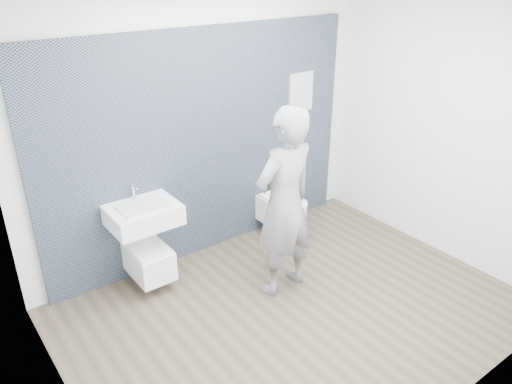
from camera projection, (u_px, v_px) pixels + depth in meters
ground at (295, 311)px, 4.65m from camera, size 4.00×4.00×0.00m
room_shell at (302, 133)px, 3.90m from camera, size 4.00×4.00×4.00m
tile_wall at (211, 245)px, 5.71m from camera, size 3.60×0.06×2.40m
washbasin at (143, 214)px, 4.70m from camera, size 0.64×0.48×0.48m
toilet_square at (149, 259)px, 4.90m from camera, size 0.35×0.51×0.67m
toilet_rounded at (284, 212)px, 5.76m from camera, size 0.37×0.62×0.33m
info_placard at (296, 215)px, 6.36m from camera, size 0.33×0.03×0.44m
visitor at (284, 203)px, 4.60m from camera, size 0.71×0.50×1.86m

